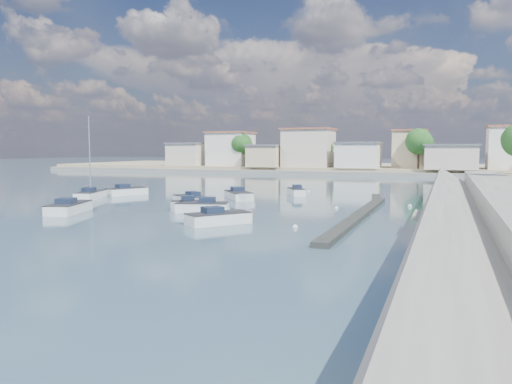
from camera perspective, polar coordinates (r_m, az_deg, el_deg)
ground at (r=70.39m, az=10.02°, el=0.53°), size 400.00×400.00×0.00m
breakwater at (r=42.41m, az=12.17°, el=-2.19°), size 2.00×31.02×0.35m
far_shore_land at (r=121.74m, az=14.69°, el=2.63°), size 160.00×40.00×1.40m
far_shore_quay at (r=100.92m, az=13.38°, el=2.03°), size 160.00×2.50×0.80m
far_town at (r=105.87m, az=19.63°, el=4.46°), size 113.01×12.80×8.35m
shore_trees at (r=97.16m, az=18.12°, el=5.24°), size 74.56×38.32×7.92m
motorboat_a at (r=45.13m, az=-20.45°, el=-1.70°), size 3.57×5.89×1.48m
motorboat_b at (r=44.31m, az=-7.09°, el=-1.54°), size 3.73×3.36×1.48m
motorboat_c at (r=48.91m, az=-7.58°, el=-0.93°), size 4.52×3.72×1.48m
motorboat_d at (r=42.67m, az=-6.48°, el=-1.78°), size 5.01×2.99×1.48m
motorboat_e at (r=60.17m, az=-14.37°, el=0.06°), size 3.74×5.11×1.48m
motorboat_f at (r=57.66m, az=4.58°, el=-0.01°), size 3.04×3.82×1.48m
motorboat_g at (r=52.86m, az=-1.93°, el=-0.45°), size 4.72×5.32×1.48m
motorboat_h at (r=35.92m, az=-3.97°, el=-3.04°), size 4.24×4.75×1.48m
sailboat at (r=56.49m, az=-18.28°, el=-0.30°), size 3.33×5.76×9.00m
mooring_buoys at (r=46.63m, az=11.51°, el=-1.68°), size 14.89×29.73×0.39m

